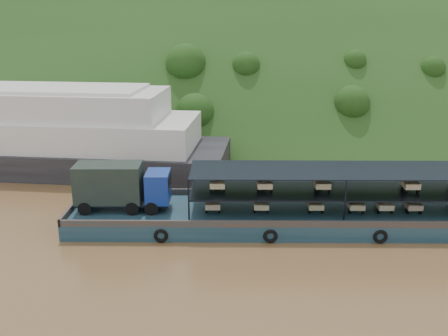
{
  "coord_description": "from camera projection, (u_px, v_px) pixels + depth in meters",
  "views": [
    {
      "loc": [
        -1.61,
        -38.38,
        16.12
      ],
      "look_at": [
        -2.0,
        3.0,
        3.2
      ],
      "focal_mm": 40.0,
      "sensor_mm": 36.0,
      "label": 1
    }
  ],
  "objects": [
    {
      "name": "passenger_ferry",
      "position": [
        24.0,
        133.0,
        53.46
      ],
      "size": [
        44.29,
        15.2,
        8.79
      ],
      "rotation": [
        0.0,
        0.0,
        -0.1
      ],
      "color": "black",
      "rests_on": "ground"
    },
    {
      "name": "hillside",
      "position": [
        239.0,
        124.0,
        75.79
      ],
      "size": [
        140.0,
        39.6,
        39.6
      ],
      "primitive_type": "cube",
      "rotation": [
        0.79,
        0.0,
        0.0
      ],
      "color": "#1C3914",
      "rests_on": "ground"
    },
    {
      "name": "ground",
      "position": [
        248.0,
        216.0,
        41.43
      ],
      "size": [
        160.0,
        160.0,
        0.0
      ],
      "primitive_type": "plane",
      "color": "brown",
      "rests_on": "ground"
    },
    {
      "name": "cargo_barge",
      "position": [
        272.0,
        209.0,
        39.47
      ],
      "size": [
        35.0,
        7.18,
        4.93
      ],
      "color": "#122B3F",
      "rests_on": "ground"
    }
  ]
}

